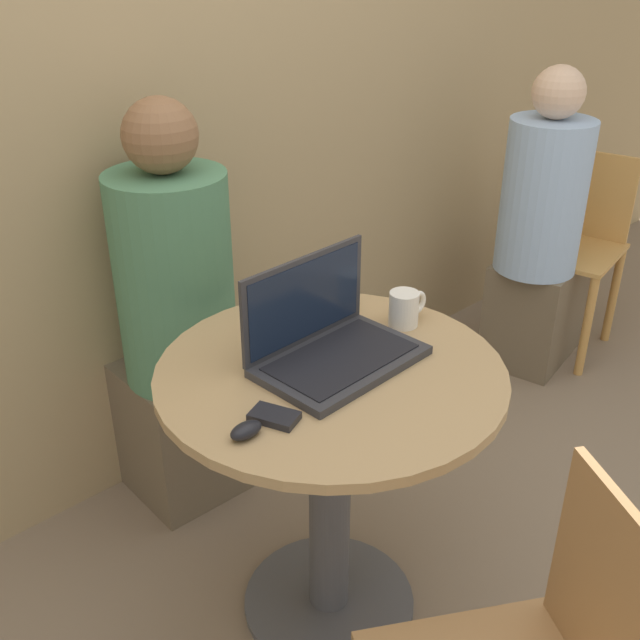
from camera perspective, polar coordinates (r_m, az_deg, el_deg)
name	(u,v)px	position (r m, az deg, el deg)	size (l,w,h in m)	color
ground_plane	(329,602)	(2.18, 0.68, -20.71)	(12.00, 12.00, 0.00)	#7F6B56
back_wall	(109,69)	(2.18, -15.79, 17.95)	(7.00, 0.05, 2.60)	tan
round_table	(330,448)	(1.82, 0.78, -9.69)	(0.80, 0.80, 0.75)	#4C4C51
laptop	(329,341)	(1.71, 0.71, -1.61)	(0.39, 0.26, 0.23)	#2D2D33
cell_phone	(274,416)	(1.53, -3.51, -7.35)	(0.09, 0.11, 0.02)	black
computer_mouse	(246,430)	(1.48, -5.66, -8.36)	(0.07, 0.04, 0.03)	black
coffee_cup	(405,308)	(1.87, 6.50, 0.89)	(0.12, 0.07, 0.09)	white
person_seated	(172,342)	(2.29, -11.21, -1.69)	(0.33, 0.52, 1.26)	brown
chair_background	(572,247)	(3.33, 18.62, 5.26)	(0.47, 0.47, 0.82)	tan
person_background	(540,248)	(3.10, 16.45, 5.32)	(0.51, 0.38, 1.21)	brown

